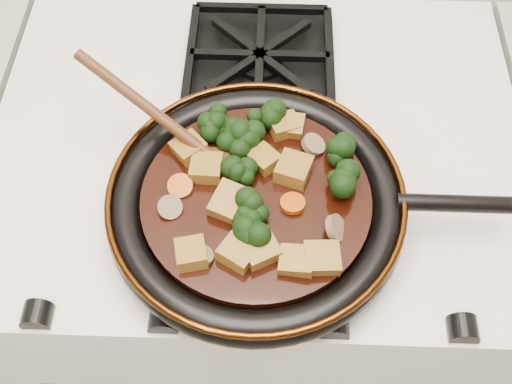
{
  "coord_description": "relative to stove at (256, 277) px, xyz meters",
  "views": [
    {
      "loc": [
        0.02,
        1.13,
        1.62
      ],
      "look_at": [
        0.0,
        1.55,
        0.97
      ],
      "focal_mm": 45.0,
      "sensor_mm": 36.0,
      "label": 1
    }
  ],
  "objects": [
    {
      "name": "skillet",
      "position": [
        0.01,
        -0.14,
        0.49
      ],
      "size": [
        0.5,
        0.37,
        0.05
      ],
      "rotation": [
        0.0,
        0.0,
        -0.0
      ],
      "color": "black",
      "rests_on": "burner_grate_front"
    },
    {
      "name": "braising_sauce",
      "position": [
        0.0,
        -0.14,
        0.5
      ],
      "size": [
        0.28,
        0.28,
        0.02
      ],
      "primitive_type": "cylinder",
      "color": "black",
      "rests_on": "skillet"
    },
    {
      "name": "wooden_spoon",
      "position": [
        -0.1,
        -0.06,
        0.53
      ],
      "size": [
        0.14,
        0.1,
        0.22
      ],
      "rotation": [
        0.0,
        0.0,
        2.6
      ],
      "color": "#48240F",
      "rests_on": "braising_sauce"
    },
    {
      "name": "mushroom_slice_3",
      "position": [
        0.1,
        -0.18,
        0.52
      ],
      "size": [
        0.03,
        0.04,
        0.03
      ],
      "primitive_type": "cylinder",
      "rotation": [
        0.91,
        0.0,
        1.45
      ],
      "color": "brown",
      "rests_on": "braising_sauce"
    },
    {
      "name": "burner_grate_back",
      "position": [
        0.0,
        0.14,
        0.46
      ],
      "size": [
        0.23,
        0.23,
        0.03
      ],
      "primitive_type": null,
      "color": "black",
      "rests_on": "stove"
    },
    {
      "name": "mushroom_slice_2",
      "position": [
        -0.06,
        -0.22,
        0.52
      ],
      "size": [
        0.04,
        0.04,
        0.02
      ],
      "primitive_type": "cylinder",
      "rotation": [
        0.49,
        0.0,
        2.25
      ],
      "color": "brown",
      "rests_on": "braising_sauce"
    },
    {
      "name": "tofu_cube_4",
      "position": [
        0.05,
        -0.1,
        0.52
      ],
      "size": [
        0.05,
        0.05,
        0.03
      ],
      "primitive_type": "cube",
      "rotation": [
        -0.01,
        0.08,
        1.24
      ],
      "color": "brown",
      "rests_on": "braising_sauce"
    },
    {
      "name": "tofu_cube_8",
      "position": [
        0.05,
        -0.23,
        0.52
      ],
      "size": [
        0.04,
        0.04,
        0.02
      ],
      "primitive_type": "cube",
      "rotation": [
        -0.12,
        -0.04,
        1.47
      ],
      "color": "brown",
      "rests_on": "braising_sauce"
    },
    {
      "name": "broccoli_floret_5",
      "position": [
        -0.02,
        -0.12,
        0.52
      ],
      "size": [
        0.08,
        0.08,
        0.07
      ],
      "primitive_type": null,
      "rotation": [
        0.1,
        0.15,
        1.22
      ],
      "color": "black",
      "rests_on": "braising_sauce"
    },
    {
      "name": "carrot_coin_3",
      "position": [
        -0.09,
        -0.13,
        0.51
      ],
      "size": [
        0.03,
        0.03,
        0.02
      ],
      "primitive_type": "cylinder",
      "rotation": [
        0.33,
        -0.04,
        0.0
      ],
      "color": "#AE3F04",
      "rests_on": "braising_sauce"
    },
    {
      "name": "broccoli_floret_0",
      "position": [
        -0.0,
        -0.17,
        0.52
      ],
      "size": [
        0.07,
        0.06,
        0.06
      ],
      "primitive_type": null,
      "rotation": [
        0.19,
        -0.05,
        1.64
      ],
      "color": "black",
      "rests_on": "braising_sauce"
    },
    {
      "name": "broccoli_floret_6",
      "position": [
        -0.02,
        -0.05,
        0.52
      ],
      "size": [
        0.09,
        0.09,
        0.07
      ],
      "primitive_type": null,
      "rotation": [
        0.01,
        0.2,
        0.81
      ],
      "color": "black",
      "rests_on": "braising_sauce"
    },
    {
      "name": "tofu_cube_2",
      "position": [
        0.04,
        -0.03,
        0.52
      ],
      "size": [
        0.05,
        0.05,
        0.02
      ],
      "primitive_type": "cube",
      "rotation": [
        -0.02,
        0.07,
        0.4
      ],
      "color": "brown",
      "rests_on": "braising_sauce"
    },
    {
      "name": "tofu_cube_9",
      "position": [
        0.04,
        -0.03,
        0.52
      ],
      "size": [
        0.04,
        0.04,
        0.02
      ],
      "primitive_type": "cube",
      "rotation": [
        -0.11,
        -0.0,
        3.0
      ],
      "color": "brown",
      "rests_on": "braising_sauce"
    },
    {
      "name": "mushroom_slice_1",
      "position": [
        -0.1,
        -0.16,
        0.52
      ],
      "size": [
        0.04,
        0.04,
        0.02
      ],
      "primitive_type": "cylinder",
      "rotation": [
        0.55,
        0.0,
        0.62
      ],
      "color": "brown",
      "rests_on": "braising_sauce"
    },
    {
      "name": "tofu_cube_3",
      "position": [
        0.08,
        -0.22,
        0.52
      ],
      "size": [
        0.04,
        0.04,
        0.03
      ],
      "primitive_type": "cube",
      "rotation": [
        0.06,
        -0.06,
        1.65
      ],
      "color": "brown",
      "rests_on": "braising_sauce"
    },
    {
      "name": "tofu_cube_11",
      "position": [
        0.01,
        -0.09,
        0.52
      ],
      "size": [
        0.05,
        0.05,
        0.02
      ],
      "primitive_type": "cube",
      "rotation": [
        -0.05,
        0.1,
        2.3
      ],
      "color": "brown",
      "rests_on": "braising_sauce"
    },
    {
      "name": "carrot_coin_2",
      "position": [
        0.05,
        -0.1,
        0.51
      ],
      "size": [
        0.03,
        0.03,
        0.02
      ],
      "primitive_type": "cylinder",
      "rotation": [
        0.16,
        0.17,
        0.0
      ],
      "color": "#AE3F04",
      "rests_on": "braising_sauce"
    },
    {
      "name": "broccoli_floret_1",
      "position": [
        0.1,
        -0.07,
        0.52
      ],
      "size": [
        0.07,
        0.08,
        0.07
      ],
      "primitive_type": null,
      "rotation": [
        0.07,
        -0.16,
        1.35
      ],
      "color": "black",
      "rests_on": "braising_sauce"
    },
    {
      "name": "burner_grate_front",
      "position": [
        0.0,
        -0.14,
        0.46
      ],
      "size": [
        0.23,
        0.23,
        0.03
      ],
      "primitive_type": null,
      "color": "black",
      "rests_on": "stove"
    },
    {
      "name": "broccoli_floret_3",
      "position": [
        -0.05,
        -0.05,
        0.52
      ],
      "size": [
        0.09,
        0.08,
        0.06
      ],
      "primitive_type": null,
      "rotation": [
        0.11,
        -0.2,
        2.2
      ],
      "color": "black",
      "rests_on": "braising_sauce"
    },
    {
      "name": "carrot_coin_0",
      "position": [
        -0.0,
        -0.03,
        0.51
      ],
      "size": [
        0.03,
        0.03,
        0.02
      ],
      "primitive_type": "cylinder",
      "rotation": [
        0.08,
        0.25,
        0.0
      ],
      "color": "#AE3F04",
      "rests_on": "braising_sauce"
    },
    {
      "name": "broccoli_floret_2",
      "position": [
        0.0,
        -0.2,
        0.52
      ],
      "size": [
        0.07,
        0.07,
        0.07
      ],
      "primitive_type": null,
      "rotation": [
        -0.07,
        -0.12,
        1.53
      ],
      "color": "black",
      "rests_on": "braising_sauce"
    },
    {
      "name": "tofu_cube_0",
      "position": [
        -0.07,
        -0.22,
        0.52
      ],
      "size": [
        0.04,
        0.05,
        0.02
      ],
      "primitive_type": "cube",
      "rotation": [
        -0.01,
        0.11,
        1.79
      ],
      "color": "brown",
      "rests_on": "braising_sauce"
    },
    {
      "name": "tofu_cube_7",
      "position": [
        -0.06,
        -0.1,
        0.52
      ],
      "size": [
        0.04,
        0.04,
        0.02
      ],
      "primitive_type": "cube",
      "rotation": [
        -0.03,
        0.05,
        1.52
      ],
      "color": "brown",
      "rests_on": "braising_sauce"
    },
    {
      "name": "broccoli_floret_9",
      "position": [
        -0.05,
        -0.03,
        0.52
      ],
      "size": [
        0.09,
        0.09,
        0.06
      ],
      "primitive_type": null,
      "rotation": [
        0.06,
        -0.23,
        0.49
      ],
      "color": "black",
      "rests_on": "braising_sauce"
    },
    {
      "name": "tofu_cube_5",
      "position": [
        -0.08,
        -0.07,
        0.52
      ],
      "size": [
        0.05,
        0.05,
        0.03
      ],
      "primitive_type": "cube",
      "rotation": [
        -0.12,
        -0.08,
        0.69
      ],
      "color": "brown",
      "rests_on": "braising_sauce"
    },
    {
      "name": "broccoli_floret_8",
      "position": [
        0.1,
        -0.13,
        0.52
      ],
      "size": [
        0.09,
        0.09,
        0.06
      ],
      "primitive_type": null,
      "rotation": [
        -0.08,
        -0.02,
        0.96
      ],
      "color": "black",
      "rests_on": "braising_sauce"
    },
    {
      "name": "tofu_cube_6",
      "position": [
        -0.03,
        -0.15,
        0.52
      ],
      "size": [
        0.06,
        0.06,
        0.03
      ],
      "primitive_type": "cube",
      "rotation": [
        -0.09,
        -0.07,
        2.76
      ],
      "color": "brown",
      "rests_on": "braising_sauce"
    },
    {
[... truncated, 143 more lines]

